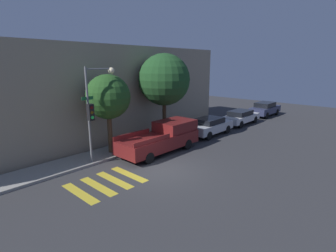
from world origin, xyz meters
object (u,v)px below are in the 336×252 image
(pickup_truck, at_px, (163,137))
(tree_near_corner, at_px, (108,97))
(sedan_far_end, at_px, (265,109))
(tree_midblock, at_px, (164,80))
(sedan_middle, at_px, (241,117))
(sedan_near_corner, at_px, (210,126))
(traffic_light_pole, at_px, (95,103))

(pickup_truck, distance_m, tree_near_corner, 4.30)
(sedan_far_end, relative_size, tree_midblock, 0.71)
(tree_near_corner, bearing_deg, sedan_middle, -8.61)
(pickup_truck, xyz_separation_m, sedan_near_corner, (5.44, 0.00, -0.18))
(traffic_light_pole, bearing_deg, sedan_middle, -4.96)
(sedan_far_end, height_order, tree_midblock, tree_midblock)
(sedan_middle, distance_m, tree_midblock, 9.33)
(sedan_far_end, bearing_deg, sedan_near_corner, 180.00)
(sedan_middle, relative_size, tree_midblock, 0.73)
(traffic_light_pole, bearing_deg, sedan_near_corner, -7.61)
(traffic_light_pole, relative_size, sedan_near_corner, 1.26)
(traffic_light_pole, xyz_separation_m, tree_near_corner, (1.38, 0.74, 0.11))
(sedan_middle, relative_size, sedan_far_end, 1.02)
(tree_near_corner, bearing_deg, tree_midblock, 0.00)
(pickup_truck, relative_size, sedan_near_corner, 1.32)
(traffic_light_pole, xyz_separation_m, sedan_middle, (14.64, -1.27, -2.80))
(sedan_middle, bearing_deg, tree_midblock, 166.43)
(tree_near_corner, xyz_separation_m, tree_midblock, (4.94, 0.00, 0.82))
(traffic_light_pole, relative_size, sedan_far_end, 1.21)
(sedan_near_corner, height_order, sedan_far_end, sedan_far_end)
(sedan_middle, bearing_deg, sedan_near_corner, 180.00)
(pickup_truck, distance_m, tree_midblock, 4.64)
(sedan_near_corner, relative_size, tree_midblock, 0.68)
(sedan_near_corner, bearing_deg, traffic_light_pole, 172.39)
(tree_midblock, bearing_deg, pickup_truck, -138.45)
(traffic_light_pole, distance_m, sedan_far_end, 20.45)
(sedan_near_corner, xyz_separation_m, tree_midblock, (-3.18, 2.01, 3.69))
(pickup_truck, distance_m, sedan_far_end, 16.16)
(sedan_middle, bearing_deg, pickup_truck, -180.00)
(traffic_light_pole, height_order, tree_near_corner, traffic_light_pole)
(traffic_light_pole, relative_size, sedan_middle, 1.19)
(traffic_light_pole, relative_size, tree_near_corner, 1.09)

